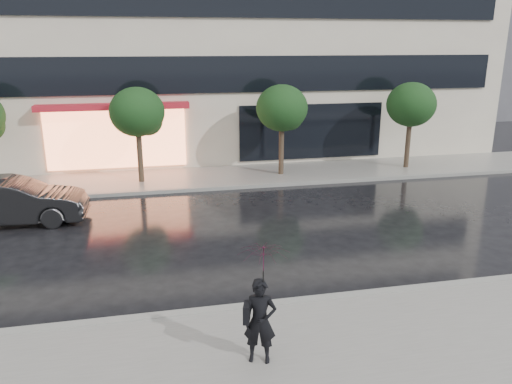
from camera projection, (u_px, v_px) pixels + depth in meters
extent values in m
plane|color=black|center=(266.00, 287.00, 12.04)|extent=(120.00, 120.00, 0.00)
cube|color=slate|center=(308.00, 367.00, 8.98)|extent=(60.00, 4.50, 0.12)
cube|color=slate|center=(213.00, 177.00, 21.62)|extent=(60.00, 3.50, 0.12)
cube|color=gray|center=(277.00, 305.00, 11.08)|extent=(60.00, 0.25, 0.14)
cube|color=gray|center=(218.00, 188.00, 19.98)|extent=(60.00, 0.25, 0.14)
cube|color=black|center=(205.00, 75.00, 21.99)|extent=(28.00, 0.12, 1.60)
cube|color=#FF8C59|center=(117.00, 139.00, 21.95)|extent=(6.00, 0.10, 2.60)
cube|color=red|center=(113.00, 107.00, 21.22)|extent=(6.40, 0.70, 0.25)
cube|color=black|center=(312.00, 131.00, 23.77)|extent=(7.00, 0.10, 2.60)
cube|color=#4C4C54|center=(496.00, 13.00, 41.17)|extent=(12.00, 12.00, 16.00)
cylinder|color=#33261C|center=(140.00, 158.00, 20.49)|extent=(0.22, 0.22, 2.20)
ellipsoid|color=#143415|center=(137.00, 112.00, 19.95)|extent=(2.20, 2.20, 1.98)
sphere|color=#143415|center=(148.00, 121.00, 20.33)|extent=(1.20, 1.20, 1.20)
cylinder|color=#33261C|center=(281.00, 152.00, 21.69)|extent=(0.22, 0.22, 2.20)
ellipsoid|color=#143415|center=(282.00, 108.00, 21.15)|extent=(2.20, 2.20, 1.98)
sphere|color=#143415|center=(290.00, 116.00, 21.53)|extent=(1.20, 1.20, 1.20)
cylinder|color=#33261C|center=(408.00, 146.00, 22.89)|extent=(0.22, 0.22, 2.20)
ellipsoid|color=#143415|center=(411.00, 104.00, 22.35)|extent=(2.20, 2.20, 1.98)
sphere|color=#143415|center=(416.00, 113.00, 22.73)|extent=(1.20, 1.20, 1.20)
imported|color=black|center=(13.00, 202.00, 16.05)|extent=(4.60, 1.73, 1.50)
imported|color=black|center=(260.00, 321.00, 8.84)|extent=(0.67, 0.54, 1.60)
imported|color=#3C0A21|center=(263.00, 267.00, 8.53)|extent=(1.12, 1.13, 0.82)
cylinder|color=black|center=(263.00, 292.00, 8.67)|extent=(0.02, 0.02, 0.80)
cube|color=black|center=(247.00, 313.00, 8.75)|extent=(0.19, 0.32, 0.34)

